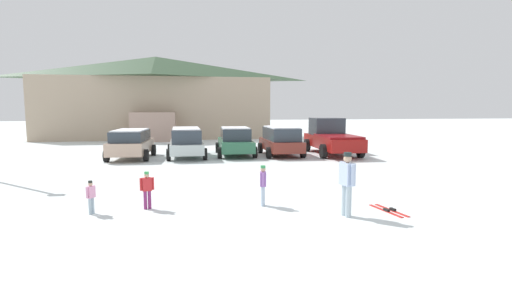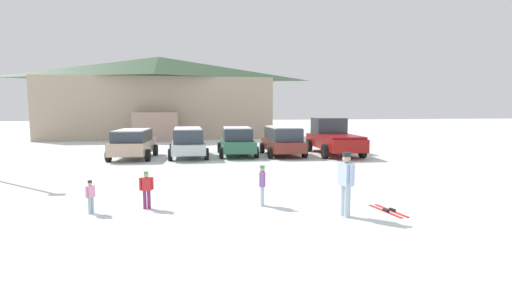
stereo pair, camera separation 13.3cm
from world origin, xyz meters
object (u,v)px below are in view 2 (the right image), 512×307
(parked_green_coupe, at_px, (237,141))
(skier_adult_in_blue_parka, at_px, (346,181))
(parked_maroon_van, at_px, (283,140))
(parked_beige_suv, at_px, (133,143))
(ski_lodge, at_px, (159,97))
(skier_child_in_purple_jacket, at_px, (262,183))
(pickup_truck, at_px, (333,138))
(parked_silver_wagon, at_px, (188,141))
(skier_child_in_red_jacket, at_px, (146,188))
(skier_child_in_pink_snowsuit, at_px, (90,195))
(pair_of_skis, at_px, (388,211))

(parked_green_coupe, distance_m, skier_adult_in_blue_parka, 13.68)
(parked_maroon_van, bearing_deg, parked_beige_suv, 179.93)
(ski_lodge, bearing_deg, skier_child_in_purple_jacket, -80.29)
(parked_maroon_van, height_order, pickup_truck, pickup_truck)
(parked_silver_wagon, bearing_deg, skier_child_in_red_jacket, -95.51)
(ski_lodge, bearing_deg, pickup_truck, -54.59)
(ski_lodge, distance_m, skier_child_in_purple_jacket, 28.16)
(parked_green_coupe, relative_size, skier_child_in_pink_snowsuit, 5.38)
(pickup_truck, height_order, skier_child_in_pink_snowsuit, pickup_truck)
(parked_green_coupe, relative_size, skier_child_in_purple_jacket, 4.12)
(pickup_truck, relative_size, skier_child_in_pink_snowsuit, 6.71)
(parked_maroon_van, bearing_deg, skier_child_in_pink_snowsuit, -124.31)
(parked_green_coupe, bearing_deg, skier_adult_in_blue_parka, -85.01)
(parked_green_coupe, height_order, pair_of_skis, parked_green_coupe)
(parked_beige_suv, height_order, skier_child_in_purple_jacket, parked_beige_suv)
(parked_green_coupe, bearing_deg, parked_maroon_van, -12.02)
(parked_beige_suv, bearing_deg, skier_child_in_pink_snowsuit, -87.77)
(pair_of_skis, bearing_deg, pickup_truck, 76.06)
(skier_child_in_pink_snowsuit, height_order, skier_child_in_purple_jacket, skier_child_in_purple_jacket)
(skier_child_in_pink_snowsuit, xyz_separation_m, pair_of_skis, (7.89, -1.10, -0.48))
(parked_beige_suv, height_order, pickup_truck, pickup_truck)
(skier_adult_in_blue_parka, relative_size, skier_child_in_purple_jacket, 1.43)
(parked_silver_wagon, height_order, pickup_truck, pickup_truck)
(skier_child_in_pink_snowsuit, relative_size, skier_child_in_purple_jacket, 0.77)
(skier_child_in_pink_snowsuit, bearing_deg, skier_child_in_purple_jacket, 1.05)
(pickup_truck, relative_size, skier_child_in_purple_jacket, 5.14)
(parked_silver_wagon, relative_size, skier_child_in_red_jacket, 4.48)
(parked_beige_suv, relative_size, skier_adult_in_blue_parka, 2.57)
(parked_silver_wagon, distance_m, parked_maroon_van, 5.45)
(skier_adult_in_blue_parka, relative_size, skier_child_in_pink_snowsuit, 1.87)
(skier_adult_in_blue_parka, xyz_separation_m, skier_child_in_pink_snowsuit, (-6.54, 1.39, -0.44))
(ski_lodge, height_order, skier_child_in_red_jacket, ski_lodge)
(skier_child_in_purple_jacket, bearing_deg, skier_child_in_red_jacket, 176.56)
(parked_green_coupe, height_order, pickup_truck, pickup_truck)
(skier_adult_in_blue_parka, distance_m, skier_child_in_red_jacket, 5.41)
(ski_lodge, height_order, parked_silver_wagon, ski_lodge)
(pair_of_skis, bearing_deg, ski_lodge, 105.49)
(skier_child_in_red_jacket, bearing_deg, pair_of_skis, -12.04)
(parked_beige_suv, distance_m, parked_maroon_van, 8.42)
(parked_maroon_van, relative_size, pickup_truck, 0.71)
(skier_child_in_purple_jacket, bearing_deg, skier_adult_in_blue_parka, -37.80)
(ski_lodge, relative_size, parked_maroon_van, 4.89)
(parked_beige_suv, distance_m, skier_child_in_red_jacket, 11.56)
(parked_green_coupe, height_order, skier_child_in_red_jacket, parked_green_coupe)
(pickup_truck, bearing_deg, skier_child_in_red_jacket, -129.87)
(ski_lodge, relative_size, pair_of_skis, 14.27)
(parked_maroon_van, height_order, skier_child_in_purple_jacket, parked_maroon_van)
(parked_green_coupe, xyz_separation_m, pickup_truck, (5.77, -0.32, 0.16))
(parked_beige_suv, xyz_separation_m, parked_silver_wagon, (2.98, 0.12, 0.03))
(pair_of_skis, bearing_deg, parked_beige_suv, 123.14)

